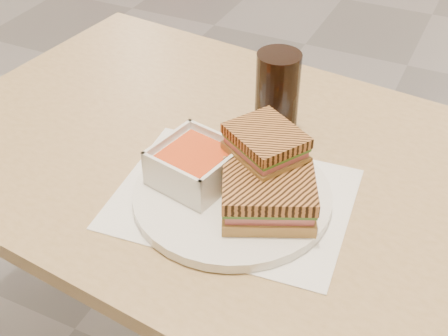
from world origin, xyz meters
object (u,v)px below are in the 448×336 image
at_px(panini_lower, 268,196).
at_px(plate, 232,196).
at_px(soup_bowl, 195,166).
at_px(main_table, 262,219).
at_px(cola_glass, 277,97).

bearing_deg(panini_lower, plate, 164.73).
bearing_deg(panini_lower, soup_bowl, 171.33).
xyz_separation_m(main_table, soup_bowl, (-0.08, -0.09, 0.16)).
distance_m(panini_lower, cola_glass, 0.22).
bearing_deg(plate, soup_bowl, 178.31).
bearing_deg(cola_glass, soup_bowl, -107.09).
distance_m(main_table, plate, 0.16).
distance_m(main_table, soup_bowl, 0.20).
relative_size(plate, cola_glass, 1.91).
xyz_separation_m(soup_bowl, panini_lower, (0.13, -0.02, 0.00)).
relative_size(main_table, cola_glass, 8.03).
distance_m(soup_bowl, cola_glass, 0.20).
bearing_deg(soup_bowl, panini_lower, -8.67).
bearing_deg(plate, cola_glass, 91.73).
bearing_deg(main_table, plate, -98.91).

